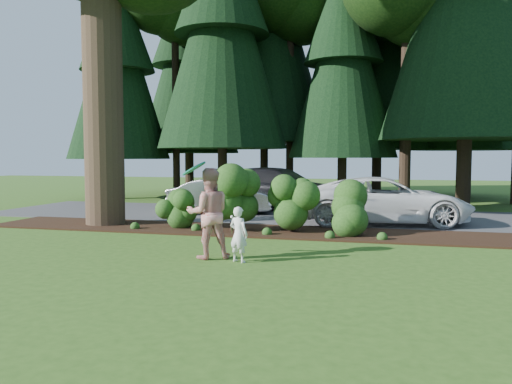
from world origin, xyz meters
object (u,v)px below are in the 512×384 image
Objects in this scene: car_white_suv at (385,200)px; frisbee at (194,168)px; child at (239,234)px; car_silver_wagon at (220,196)px; car_dark_suv at (279,188)px; adult at (209,213)px.

car_white_suv is 9.77× the size of frisbee.
car_white_suv is 7.41m from child.
car_silver_wagon is 2.88m from car_dark_suv.
car_silver_wagon is 0.73× the size of car_white_suv.
car_silver_wagon is 8.84m from child.
adult is 3.51× the size of frisbee.
adult is 1.02m from frisbee.
frisbee is (2.20, -8.18, 1.27)m from car_silver_wagon.
frisbee reaches higher than car_silver_wagon.
adult reaches higher than child.
car_dark_suv is at bearing -112.53° from adult.
car_white_suv is 0.92× the size of car_dark_suv.
car_silver_wagon is at bearing -99.10° from adult.
car_silver_wagon is 2.04× the size of adult.
frisbee is at bearing -176.63° from car_silver_wagon.
adult is at bearing -174.59° from car_silver_wagon.
car_silver_wagon is 7.17× the size of frisbee.
child is at bearing -3.32° from frisbee.
car_white_suv is at bearing -145.25° from adult.
car_dark_suv is 10.63× the size of frisbee.
frisbee is at bearing 15.37° from child.
car_dark_suv is 3.03× the size of adult.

